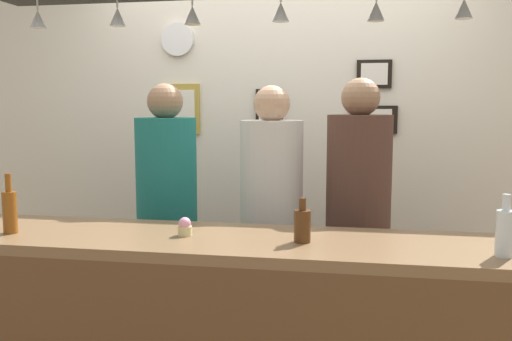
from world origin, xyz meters
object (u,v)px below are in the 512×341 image
person_left_teal_shirt (167,203)px  picture_frame_crest (269,109)px  person_middle_white_patterned_shirt (271,208)px  picture_frame_upper_small (374,74)px  person_right_brown_shirt (358,207)px  picture_frame_lower_pair (373,120)px  bottle_beer_amber_tall (10,210)px  bottle_beer_brown_stubby (302,225)px  picture_frame_caricature (181,109)px  bottle_soda_clear (505,232)px  wall_clock (178,39)px  cupcake (185,227)px

person_left_teal_shirt → picture_frame_crest: person_left_teal_shirt is taller
person_middle_white_patterned_shirt → picture_frame_upper_small: 1.17m
person_left_teal_shirt → person_right_brown_shirt: (1.06, -0.00, 0.01)m
person_left_teal_shirt → picture_frame_lower_pair: person_left_teal_shirt is taller
bottle_beer_amber_tall → picture_frame_upper_small: bearing=43.5°
person_left_teal_shirt → bottle_beer_brown_stubby: person_left_teal_shirt is taller
person_right_brown_shirt → picture_frame_caricature: bearing=149.8°
person_left_teal_shirt → bottle_soda_clear: (1.57, -0.82, 0.09)m
picture_frame_lower_pair → bottle_beer_brown_stubby: bearing=-102.8°
person_left_teal_shirt → person_right_brown_shirt: bearing=-0.0°
person_left_teal_shirt → picture_frame_crest: size_ratio=6.48×
wall_clock → person_middle_white_patterned_shirt: bearing=-42.8°
person_middle_white_patterned_shirt → picture_frame_caricature: bearing=136.4°
bottle_beer_amber_tall → bottle_soda_clear: (1.99, -0.02, -0.01)m
picture_frame_caricature → bottle_beer_brown_stubby: bearing=-56.1°
picture_frame_crest → person_middle_white_patterned_shirt: bearing=-80.3°
bottle_soda_clear → cupcake: bearing=175.1°
person_middle_white_patterned_shirt → bottle_soda_clear: person_middle_white_patterned_shirt is taller
picture_frame_upper_small → bottle_beer_amber_tall: bearing=-136.5°
bottle_beer_amber_tall → bottle_soda_clear: bearing=-0.5°
picture_frame_crest → picture_frame_upper_small: (0.68, 0.00, 0.22)m
person_middle_white_patterned_shirt → bottle_beer_amber_tall: 1.30m
bottle_beer_amber_tall → picture_frame_upper_small: 2.27m
person_middle_white_patterned_shirt → picture_frame_upper_small: picture_frame_upper_small is taller
cupcake → person_middle_white_patterned_shirt: bearing=69.5°
picture_frame_crest → picture_frame_lower_pair: 0.68m
picture_frame_crest → person_right_brown_shirt: bearing=-50.0°
bottle_beer_amber_tall → picture_frame_upper_small: size_ratio=1.18×
picture_frame_lower_pair → picture_frame_upper_small: bearing=180.0°
person_middle_white_patterned_shirt → picture_frame_caricature: size_ratio=4.92×
picture_frame_upper_small → picture_frame_crest: bearing=180.0°
wall_clock → picture_frame_upper_small: bearing=0.3°
bottle_beer_brown_stubby → person_left_teal_shirt: bearing=138.3°
person_left_teal_shirt → wall_clock: bearing=102.1°
person_middle_white_patterned_shirt → person_right_brown_shirt: size_ratio=0.98×
picture_frame_crest → picture_frame_upper_small: size_ratio=1.18×
picture_frame_upper_small → picture_frame_lower_pair: bearing=0.0°
bottle_soda_clear → wall_clock: bearing=138.7°
person_left_teal_shirt → bottle_beer_brown_stubby: (0.83, -0.74, 0.07)m
person_middle_white_patterned_shirt → bottle_beer_amber_tall: (-1.02, -0.80, 0.11)m
cupcake → person_right_brown_shirt: bearing=44.3°
bottle_soda_clear → wall_clock: 2.46m
picture_frame_lower_pair → picture_frame_crest: bearing=180.0°
bottle_beer_amber_tall → picture_frame_upper_small: picture_frame_upper_small is taller
bottle_beer_brown_stubby → picture_frame_caricature: (-0.96, 1.43, 0.45)m
bottle_beer_brown_stubby → picture_frame_crest: 1.54m
cupcake → picture_frame_caricature: (-0.46, 1.41, 0.49)m
bottle_beer_amber_tall → wall_clock: wall_clock is taller
bottle_beer_amber_tall → cupcake: (0.75, 0.09, -0.06)m
bottle_beer_brown_stubby → cupcake: bottle_beer_brown_stubby is taller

